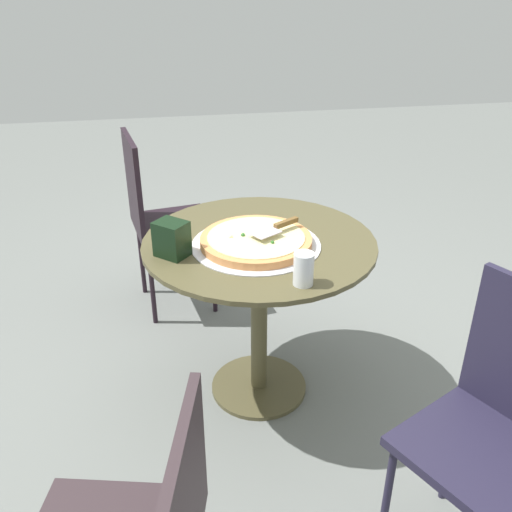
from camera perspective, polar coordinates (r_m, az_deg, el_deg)
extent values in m
plane|color=slate|center=(2.45, 0.29, -13.40)|extent=(10.00, 10.00, 0.00)
cylinder|color=brown|center=(2.06, 0.34, 1.44)|extent=(0.87, 0.87, 0.02)
cylinder|color=brown|center=(2.23, 0.31, -6.53)|extent=(0.07, 0.07, 0.67)
cylinder|color=brown|center=(2.44, 0.29, -13.24)|extent=(0.40, 0.40, 0.02)
cylinder|color=silver|center=(2.02, 0.00, 1.19)|extent=(0.47, 0.47, 0.00)
cylinder|color=#D58B4F|center=(2.01, 0.00, 1.60)|extent=(0.41, 0.41, 0.03)
cylinder|color=beige|center=(2.00, 0.00, 2.00)|extent=(0.36, 0.36, 0.00)
sphere|color=#306E27|center=(1.95, 1.72, 1.43)|extent=(0.01, 0.01, 0.01)
sphere|color=#357227|center=(1.98, 0.50, 1.90)|extent=(0.01, 0.01, 0.01)
sphere|color=#ECE6C3|center=(2.00, -2.64, 2.05)|extent=(0.01, 0.01, 0.01)
sphere|color=#346D2F|center=(2.01, -1.35, 2.19)|extent=(0.01, 0.01, 0.01)
sphere|color=#F1EFC7|center=(2.06, 1.66, 2.95)|extent=(0.02, 0.02, 0.02)
cube|color=silver|center=(1.99, 0.89, 2.50)|extent=(0.13, 0.12, 0.00)
cube|color=brown|center=(2.05, 3.10, 3.48)|extent=(0.10, 0.07, 0.02)
cylinder|color=silver|center=(1.75, 4.93, -1.34)|extent=(0.07, 0.07, 0.11)
cube|color=black|center=(1.94, -8.70, 1.76)|extent=(0.14, 0.14, 0.13)
cube|color=#312529|center=(1.26, -7.33, -24.00)|extent=(0.12, 0.39, 0.36)
cube|color=#231F35|center=(1.70, 22.02, -18.20)|extent=(0.50, 0.50, 0.03)
cylinder|color=#231F35|center=(1.82, 13.33, -23.23)|extent=(0.02, 0.02, 0.43)
cylinder|color=#231F35|center=(2.00, 19.55, -18.40)|extent=(0.02, 0.02, 0.43)
cube|color=black|center=(2.82, -8.51, 3.28)|extent=(0.43, 0.43, 0.03)
cube|color=black|center=(2.71, -12.53, 7.32)|extent=(0.08, 0.38, 0.45)
cylinder|color=black|center=(3.10, -5.97, 0.85)|extent=(0.02, 0.02, 0.44)
cylinder|color=black|center=(2.82, -4.36, -1.88)|extent=(0.02, 0.02, 0.44)
cylinder|color=black|center=(3.05, -11.74, -0.07)|extent=(0.02, 0.02, 0.44)
cylinder|color=black|center=(2.77, -10.69, -2.94)|extent=(0.02, 0.02, 0.44)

